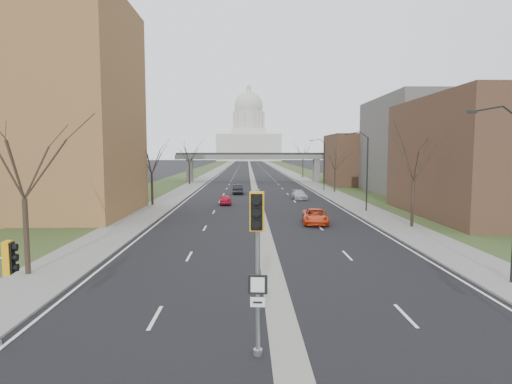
{
  "coord_description": "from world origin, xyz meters",
  "views": [
    {
      "loc": [
        -1.35,
        -14.46,
        6.55
      ],
      "look_at": [
        -0.82,
        10.73,
        4.2
      ],
      "focal_mm": 30.0,
      "sensor_mm": 36.0,
      "label": 1
    }
  ],
  "objects_px": {
    "car_left_near": "(225,200)",
    "car_right_mid": "(299,195)",
    "signal_pole_median": "(257,243)",
    "car_right_near": "(315,216)",
    "car_left_far": "(238,189)"
  },
  "relations": [
    {
      "from": "signal_pole_median",
      "to": "car_left_near",
      "type": "xyz_separation_m",
      "value": [
        -3.05,
        40.49,
        -3.14
      ]
    },
    {
      "from": "car_left_near",
      "to": "car_right_near",
      "type": "height_order",
      "value": "car_right_near"
    },
    {
      "from": "signal_pole_median",
      "to": "car_left_near",
      "type": "relative_size",
      "value": 1.48
    },
    {
      "from": "car_right_mid",
      "to": "car_right_near",
      "type": "bearing_deg",
      "value": -95.61
    },
    {
      "from": "car_left_far",
      "to": "car_right_near",
      "type": "distance_m",
      "value": 29.58
    },
    {
      "from": "signal_pole_median",
      "to": "car_right_mid",
      "type": "height_order",
      "value": "signal_pole_median"
    },
    {
      "from": "signal_pole_median",
      "to": "car_right_near",
      "type": "xyz_separation_m",
      "value": [
        5.96,
        25.76,
        -3.08
      ]
    },
    {
      "from": "car_right_mid",
      "to": "car_left_near",
      "type": "bearing_deg",
      "value": -153.97
    },
    {
      "from": "signal_pole_median",
      "to": "car_right_mid",
      "type": "xyz_separation_m",
      "value": [
        6.95,
        46.0,
        -3.14
      ]
    },
    {
      "from": "car_left_near",
      "to": "car_right_mid",
      "type": "bearing_deg",
      "value": -154.89
    },
    {
      "from": "signal_pole_median",
      "to": "car_right_mid",
      "type": "relative_size",
      "value": 1.26
    },
    {
      "from": "car_left_near",
      "to": "car_right_near",
      "type": "distance_m",
      "value": 17.27
    },
    {
      "from": "car_right_near",
      "to": "signal_pole_median",
      "type": "bearing_deg",
      "value": -96.83
    },
    {
      "from": "car_right_near",
      "to": "car_left_far",
      "type": "bearing_deg",
      "value": 111.26
    },
    {
      "from": "signal_pole_median",
      "to": "car_right_near",
      "type": "relative_size",
      "value": 1.1
    }
  ]
}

